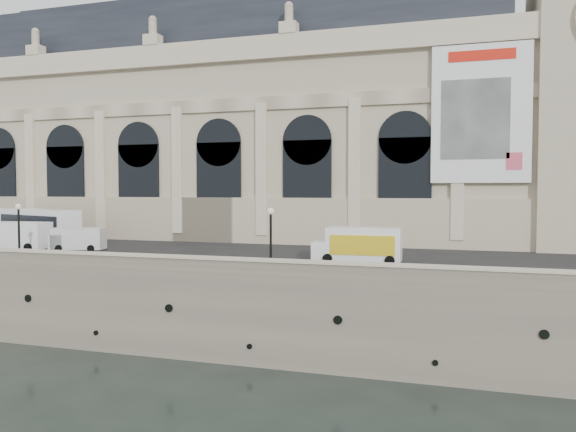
{
  "coord_description": "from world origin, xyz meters",
  "views": [
    {
      "loc": [
        21.37,
        -34.56,
        11.85
      ],
      "look_at": [
        3.87,
        22.0,
        9.07
      ],
      "focal_mm": 35.0,
      "sensor_mm": 36.0,
      "label": 1
    }
  ],
  "objects_px": {
    "van_c": "(75,239)",
    "lamp_right": "(271,241)",
    "box_truck": "(359,245)",
    "van_b": "(16,236)",
    "lamp_left": "(19,233)",
    "bus_left": "(39,224)"
  },
  "relations": [
    {
      "from": "van_b",
      "to": "lamp_right",
      "type": "bearing_deg",
      "value": -14.13
    },
    {
      "from": "van_c",
      "to": "box_truck",
      "type": "xyz_separation_m",
      "value": [
        27.38,
        -0.59,
        0.29
      ]
    },
    {
      "from": "lamp_right",
      "to": "lamp_left",
      "type": "bearing_deg",
      "value": 179.2
    },
    {
      "from": "bus_left",
      "to": "lamp_left",
      "type": "height_order",
      "value": "lamp_left"
    },
    {
      "from": "lamp_right",
      "to": "van_b",
      "type": "bearing_deg",
      "value": 165.87
    },
    {
      "from": "box_truck",
      "to": "lamp_left",
      "type": "height_order",
      "value": "lamp_left"
    },
    {
      "from": "bus_left",
      "to": "van_b",
      "type": "xyz_separation_m",
      "value": [
        3.76,
        -7.44,
        -0.68
      ]
    },
    {
      "from": "van_c",
      "to": "box_truck",
      "type": "height_order",
      "value": "box_truck"
    },
    {
      "from": "lamp_left",
      "to": "lamp_right",
      "type": "distance_m",
      "value": 21.82
    },
    {
      "from": "box_truck",
      "to": "van_b",
      "type": "bearing_deg",
      "value": -179.28
    },
    {
      "from": "lamp_left",
      "to": "van_c",
      "type": "bearing_deg",
      "value": 95.27
    },
    {
      "from": "box_truck",
      "to": "lamp_left",
      "type": "distance_m",
      "value": 27.66
    },
    {
      "from": "lamp_left",
      "to": "lamp_right",
      "type": "height_order",
      "value": "lamp_left"
    },
    {
      "from": "van_c",
      "to": "lamp_right",
      "type": "height_order",
      "value": "lamp_right"
    },
    {
      "from": "van_c",
      "to": "lamp_left",
      "type": "height_order",
      "value": "lamp_left"
    },
    {
      "from": "box_truck",
      "to": "lamp_left",
      "type": "xyz_separation_m",
      "value": [
        -26.65,
        -7.32,
        0.92
      ]
    },
    {
      "from": "bus_left",
      "to": "van_c",
      "type": "xyz_separation_m",
      "value": [
        9.84,
        -6.43,
        -0.94
      ]
    },
    {
      "from": "bus_left",
      "to": "van_b",
      "type": "relative_size",
      "value": 2.02
    },
    {
      "from": "van_c",
      "to": "bus_left",
      "type": "bearing_deg",
      "value": 146.83
    },
    {
      "from": "van_c",
      "to": "lamp_right",
      "type": "distance_m",
      "value": 24.03
    },
    {
      "from": "lamp_left",
      "to": "lamp_right",
      "type": "bearing_deg",
      "value": -0.8
    },
    {
      "from": "bus_left",
      "to": "lamp_left",
      "type": "distance_m",
      "value": 17.82
    }
  ]
}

